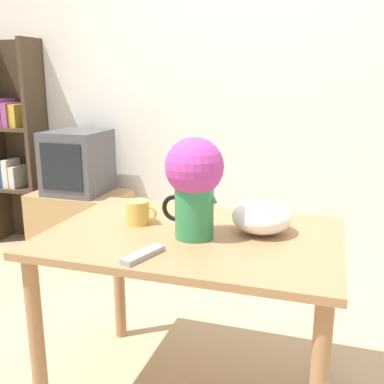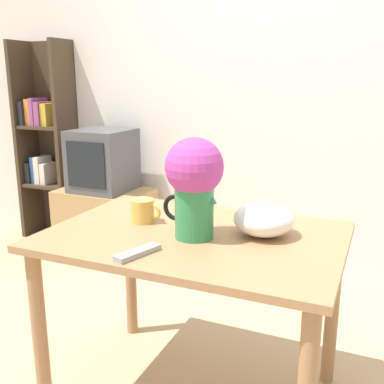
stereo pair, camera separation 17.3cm
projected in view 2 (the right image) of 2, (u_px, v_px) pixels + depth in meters
The scene contains 9 objects.
wall_back at pixel (272, 91), 3.17m from camera, with size 8.00×0.05×2.60m.
table at pixel (194, 260), 1.85m from camera, with size 1.18×0.82×0.77m.
flower_vase at pixel (194, 180), 1.72m from camera, with size 0.25×0.23×0.40m.
coffee_mug at pixel (143, 211), 1.95m from camera, with size 0.14×0.10×0.10m.
white_bowl at pixel (264, 219), 1.78m from camera, with size 0.24×0.24×0.13m.
remote_control at pixel (138, 253), 1.59m from camera, with size 0.10×0.19×0.02m.
tv_stand at pixel (106, 222), 3.58m from camera, with size 0.71×0.46×0.53m.
tv_set at pixel (103, 160), 3.46m from camera, with size 0.42×0.44×0.47m.
bookshelf at pixel (47, 142), 3.90m from camera, with size 0.48×0.28×1.69m.
Camera 2 is at (0.78, -1.56, 1.38)m, focal length 42.00 mm.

